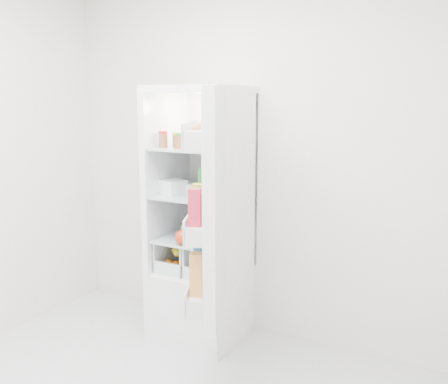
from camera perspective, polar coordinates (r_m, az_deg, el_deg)
The scene contains 21 objects.
room_walls at distance 2.36m, azimuth -14.40°, elevation 7.36°, with size 3.02×3.02×2.61m.
refrigerator at distance 3.63m, azimuth -2.29°, elevation -6.18°, with size 0.60×0.60×1.80m.
shelf_low at distance 3.56m, azimuth -2.83°, elevation -5.27°, with size 0.49×0.53×0.01m, color #AAC0C7.
shelf_mid at distance 3.49m, azimuth -2.87°, elevation -0.37°, with size 0.49×0.53×0.01m, color #AAC0C7.
shelf_top at distance 3.44m, azimuth -2.92°, elevation 5.04°, with size 0.49×0.53×0.01m, color #AAC0C7.
crisper_left at distance 3.66m, azimuth -4.44°, elevation -6.97°, with size 0.23×0.46×0.22m, color silver, non-canonical shape.
crisper_right at distance 3.53m, azimuth -1.11°, elevation -7.57°, with size 0.23×0.46×0.22m, color silver, non-canonical shape.
condiment_jars at distance 3.36m, azimuth -4.58°, elevation 5.75°, with size 0.38×0.16×0.08m.
squeeze_bottle at distance 3.44m, azimuth 1.33°, elevation 6.62°, with size 0.05×0.05×0.17m, color silver.
tub_white at distance 3.51m, azimuth -5.84°, elevation 0.59°, with size 0.15×0.15×0.10m, color white.
tub_cream at distance 3.53m, azimuth -3.65°, elevation 0.45°, with size 0.12×0.12×0.07m, color white.
tin_red at distance 3.36m, azimuth -0.79°, elevation -0.06°, with size 0.10×0.10×0.07m, color red.
foil_tray at distance 3.64m, azimuth -4.21°, elevation 0.57°, with size 0.18×0.13×0.04m, color silver.
tub_green at distance 3.54m, azimuth 0.73°, elevation 0.65°, with size 0.11×0.15×0.09m, color #397F4E.
red_cabbage at distance 3.50m, azimuth -0.19°, elevation -3.99°, with size 0.16×0.16×0.16m, color #541C4F.
bell_pepper at distance 3.37m, azimuth -4.81°, elevation -5.18°, with size 0.10×0.10×0.10m, color red.
mushroom_bowl at distance 3.69m, azimuth -2.97°, elevation -4.02°, with size 0.14×0.14×0.07m, color #80AFC0.
salad_bag at distance 3.28m, azimuth -2.05°, elevation -5.62°, with size 0.10×0.10×0.10m, color #ADC292.
citrus_pile at distance 3.62m, azimuth -5.13°, elevation -7.49°, with size 0.20×0.24×0.16m.
veg_pile at distance 3.55m, azimuth -1.06°, elevation -8.32°, with size 0.16×0.30×0.10m.
fridge_door at distance 2.80m, azimuth -1.54°, elevation -2.15°, with size 0.38×0.57×1.30m.
Camera 1 is at (1.63, -1.71, 1.71)m, focal length 40.00 mm.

